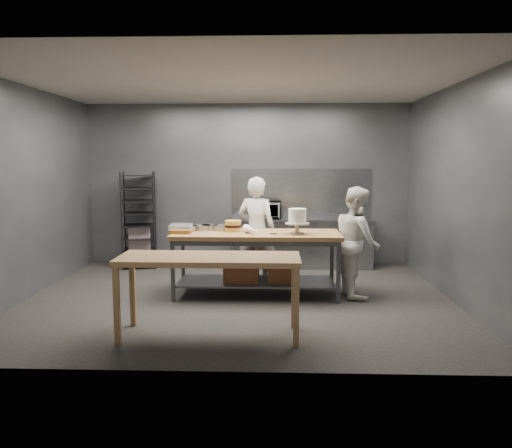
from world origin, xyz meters
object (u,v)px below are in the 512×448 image
(work_table, at_px, (257,256))
(chef_right, at_px, (357,241))
(speed_rack, at_px, (139,221))
(layer_cake, at_px, (233,226))
(microwave, at_px, (266,210))
(frosted_cake_stand, at_px, (297,218))
(near_counter, at_px, (209,264))
(chef_behind, at_px, (257,231))

(work_table, relative_size, chef_right, 1.51)
(speed_rack, height_order, layer_cake, speed_rack)
(microwave, distance_m, layer_cake, 1.94)
(chef_right, xyz_separation_m, microwave, (-1.34, 1.95, 0.26))
(work_table, height_order, frosted_cake_stand, frosted_cake_stand)
(near_counter, bearing_deg, layer_cake, 86.35)
(chef_behind, height_order, layer_cake, chef_behind)
(work_table, relative_size, layer_cake, 10.09)
(work_table, bearing_deg, chef_right, 1.62)
(work_table, xyz_separation_m, chef_right, (1.43, 0.04, 0.22))
(near_counter, xyz_separation_m, chef_behind, (0.44, 2.39, 0.04))
(microwave, bearing_deg, frosted_cake_stand, -77.44)
(near_counter, bearing_deg, chef_right, 42.50)
(work_table, distance_m, layer_cake, 0.57)
(speed_rack, relative_size, layer_cake, 7.35)
(near_counter, distance_m, chef_behind, 2.43)
(near_counter, bearing_deg, frosted_cake_stand, 56.90)
(near_counter, height_order, layer_cake, layer_cake)
(near_counter, bearing_deg, microwave, 81.24)
(frosted_cake_stand, bearing_deg, near_counter, -123.10)
(frosted_cake_stand, xyz_separation_m, layer_cake, (-0.92, 0.22, -0.15))
(chef_right, relative_size, frosted_cake_stand, 4.42)
(chef_behind, relative_size, chef_right, 1.08)
(microwave, bearing_deg, chef_right, -55.59)
(chef_right, bearing_deg, work_table, 84.81)
(speed_rack, bearing_deg, chef_behind, -29.23)
(near_counter, relative_size, layer_cake, 8.40)
(work_table, bearing_deg, chef_behind, 93.05)
(near_counter, xyz_separation_m, speed_rack, (-1.77, 3.62, 0.04))
(work_table, relative_size, microwave, 4.43)
(chef_right, bearing_deg, chef_behind, 59.65)
(microwave, bearing_deg, near_counter, -98.76)
(microwave, distance_m, frosted_cake_stand, 2.16)
(chef_right, distance_m, layer_cake, 1.81)
(work_table, bearing_deg, near_counter, -105.53)
(microwave, bearing_deg, chef_behind, -95.74)
(chef_right, relative_size, microwave, 2.92)
(speed_rack, bearing_deg, chef_right, -27.02)
(chef_right, bearing_deg, speed_rack, 56.17)
(speed_rack, relative_size, chef_right, 1.10)
(work_table, xyz_separation_m, chef_behind, (-0.04, 0.68, 0.28))
(speed_rack, xyz_separation_m, layer_cake, (1.88, -1.81, 0.14))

